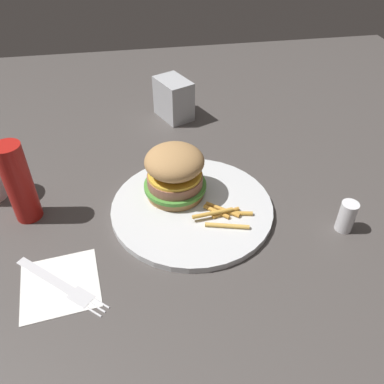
{
  "coord_description": "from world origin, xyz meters",
  "views": [
    {
      "loc": [
        0.51,
        -0.09,
        0.47
      ],
      "look_at": [
        0.0,
        -0.01,
        0.04
      ],
      "focal_mm": 37.01,
      "sensor_mm": 36.0,
      "label": 1
    }
  ],
  "objects_px": {
    "fries_pile": "(223,215)",
    "ketchup_bottle": "(19,183)",
    "sandwich": "(175,172)",
    "napkin": "(60,284)",
    "napkin_dispenser": "(174,99)",
    "fork": "(60,284)",
    "plate": "(192,208)",
    "salt_shaker": "(347,216)"
  },
  "relations": [
    {
      "from": "plate",
      "to": "sandwich",
      "type": "bearing_deg",
      "value": -147.94
    },
    {
      "from": "sandwich",
      "to": "napkin_dispenser",
      "type": "bearing_deg",
      "value": 172.84
    },
    {
      "from": "sandwich",
      "to": "fries_pile",
      "type": "distance_m",
      "value": 0.11
    },
    {
      "from": "plate",
      "to": "fries_pile",
      "type": "relative_size",
      "value": 2.7
    },
    {
      "from": "plate",
      "to": "ketchup_bottle",
      "type": "xyz_separation_m",
      "value": [
        -0.03,
        -0.28,
        0.07
      ]
    },
    {
      "from": "fork",
      "to": "napkin_dispenser",
      "type": "relative_size",
      "value": 1.52
    },
    {
      "from": "sandwich",
      "to": "salt_shaker",
      "type": "height_order",
      "value": "sandwich"
    },
    {
      "from": "ketchup_bottle",
      "to": "sandwich",
      "type": "bearing_deg",
      "value": 91.01
    },
    {
      "from": "sandwich",
      "to": "fork",
      "type": "relative_size",
      "value": 0.79
    },
    {
      "from": "salt_shaker",
      "to": "sandwich",
      "type": "bearing_deg",
      "value": -115.19
    },
    {
      "from": "fries_pile",
      "to": "napkin_dispenser",
      "type": "height_order",
      "value": "napkin_dispenser"
    },
    {
      "from": "salt_shaker",
      "to": "napkin",
      "type": "bearing_deg",
      "value": -85.12
    },
    {
      "from": "fries_pile",
      "to": "napkin",
      "type": "bearing_deg",
      "value": -71.36
    },
    {
      "from": "fries_pile",
      "to": "napkin",
      "type": "xyz_separation_m",
      "value": [
        0.09,
        -0.26,
        -0.02
      ]
    },
    {
      "from": "fries_pile",
      "to": "ketchup_bottle",
      "type": "xyz_separation_m",
      "value": [
        -0.07,
        -0.33,
        0.06
      ]
    },
    {
      "from": "sandwich",
      "to": "napkin_dispenser",
      "type": "xyz_separation_m",
      "value": [
        -0.3,
        0.04,
        -0.01
      ]
    },
    {
      "from": "ketchup_bottle",
      "to": "salt_shaker",
      "type": "bearing_deg",
      "value": 76.99
    },
    {
      "from": "fork",
      "to": "salt_shaker",
      "type": "xyz_separation_m",
      "value": [
        -0.04,
        0.46,
        0.02
      ]
    },
    {
      "from": "plate",
      "to": "fork",
      "type": "relative_size",
      "value": 2.0
    },
    {
      "from": "sandwich",
      "to": "ketchup_bottle",
      "type": "relative_size",
      "value": 0.77
    },
    {
      "from": "sandwich",
      "to": "salt_shaker",
      "type": "distance_m",
      "value": 0.29
    },
    {
      "from": "sandwich",
      "to": "napkin_dispenser",
      "type": "distance_m",
      "value": 0.3
    },
    {
      "from": "sandwich",
      "to": "napkin",
      "type": "height_order",
      "value": "sandwich"
    },
    {
      "from": "napkin_dispenser",
      "to": "ketchup_bottle",
      "type": "relative_size",
      "value": 0.64
    },
    {
      "from": "fork",
      "to": "ketchup_bottle",
      "type": "bearing_deg",
      "value": -158.05
    },
    {
      "from": "fries_pile",
      "to": "ketchup_bottle",
      "type": "height_order",
      "value": "ketchup_bottle"
    },
    {
      "from": "fork",
      "to": "napkin",
      "type": "bearing_deg",
      "value": -131.57
    },
    {
      "from": "fork",
      "to": "salt_shaker",
      "type": "distance_m",
      "value": 0.46
    },
    {
      "from": "napkin",
      "to": "napkin_dispenser",
      "type": "bearing_deg",
      "value": 153.68
    },
    {
      "from": "plate",
      "to": "sandwich",
      "type": "height_order",
      "value": "sandwich"
    },
    {
      "from": "fork",
      "to": "ketchup_bottle",
      "type": "relative_size",
      "value": 0.97
    },
    {
      "from": "napkin",
      "to": "salt_shaker",
      "type": "distance_m",
      "value": 0.46
    },
    {
      "from": "napkin",
      "to": "ketchup_bottle",
      "type": "height_order",
      "value": "ketchup_bottle"
    },
    {
      "from": "plate",
      "to": "sandwich",
      "type": "relative_size",
      "value": 2.53
    },
    {
      "from": "sandwich",
      "to": "napkin",
      "type": "xyz_separation_m",
      "value": [
        0.16,
        -0.19,
        -0.06
      ]
    },
    {
      "from": "sandwich",
      "to": "fries_pile",
      "type": "height_order",
      "value": "sandwich"
    },
    {
      "from": "fork",
      "to": "plate",
      "type": "bearing_deg",
      "value": 120.56
    },
    {
      "from": "sandwich",
      "to": "ketchup_bottle",
      "type": "bearing_deg",
      "value": -88.99
    },
    {
      "from": "fries_pile",
      "to": "ketchup_bottle",
      "type": "relative_size",
      "value": 0.72
    },
    {
      "from": "fork",
      "to": "fries_pile",
      "type": "bearing_deg",
      "value": 108.93
    },
    {
      "from": "salt_shaker",
      "to": "ketchup_bottle",
      "type": "bearing_deg",
      "value": -103.01
    },
    {
      "from": "plate",
      "to": "salt_shaker",
      "type": "xyz_separation_m",
      "value": [
        0.09,
        0.24,
        0.02
      ]
    }
  ]
}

